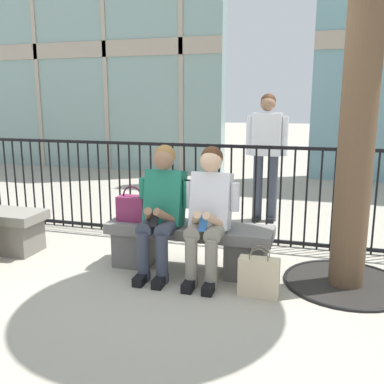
{
  "coord_description": "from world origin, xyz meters",
  "views": [
    {
      "loc": [
        1.15,
        -3.73,
        1.6
      ],
      "look_at": [
        0.0,
        0.1,
        0.75
      ],
      "focal_mm": 39.71,
      "sensor_mm": 36.0,
      "label": 1
    }
  ],
  "objects_px": {
    "stone_bench": "(189,243)",
    "seated_person_companion": "(209,209)",
    "seated_person_with_phone": "(162,206)",
    "shopping_bag": "(259,276)",
    "handbag_on_bench": "(133,208)",
    "bystander_at_railing": "(266,148)"
  },
  "relations": [
    {
      "from": "seated_person_with_phone",
      "to": "shopping_bag",
      "type": "distance_m",
      "value": 1.1
    },
    {
      "from": "stone_bench",
      "to": "seated_person_with_phone",
      "type": "relative_size",
      "value": 1.32
    },
    {
      "from": "handbag_on_bench",
      "to": "stone_bench",
      "type": "bearing_deg",
      "value": 0.99
    },
    {
      "from": "handbag_on_bench",
      "to": "bystander_at_railing",
      "type": "distance_m",
      "value": 2.29
    },
    {
      "from": "stone_bench",
      "to": "bystander_at_railing",
      "type": "height_order",
      "value": "bystander_at_railing"
    },
    {
      "from": "handbag_on_bench",
      "to": "bystander_at_railing",
      "type": "height_order",
      "value": "bystander_at_railing"
    },
    {
      "from": "seated_person_companion",
      "to": "bystander_at_railing",
      "type": "height_order",
      "value": "bystander_at_railing"
    },
    {
      "from": "handbag_on_bench",
      "to": "shopping_bag",
      "type": "bearing_deg",
      "value": -16.22
    },
    {
      "from": "seated_person_with_phone",
      "to": "seated_person_companion",
      "type": "distance_m",
      "value": 0.45
    },
    {
      "from": "seated_person_companion",
      "to": "stone_bench",
      "type": "bearing_deg",
      "value": 150.38
    },
    {
      "from": "stone_bench",
      "to": "seated_person_with_phone",
      "type": "height_order",
      "value": "seated_person_with_phone"
    },
    {
      "from": "stone_bench",
      "to": "handbag_on_bench",
      "type": "relative_size",
      "value": 4.58
    },
    {
      "from": "stone_bench",
      "to": "handbag_on_bench",
      "type": "bearing_deg",
      "value": -179.01
    },
    {
      "from": "seated_person_with_phone",
      "to": "seated_person_companion",
      "type": "xyz_separation_m",
      "value": [
        0.45,
        0.0,
        0.0
      ]
    },
    {
      "from": "seated_person_with_phone",
      "to": "bystander_at_railing",
      "type": "xyz_separation_m",
      "value": [
        0.7,
        2.11,
        0.35
      ]
    },
    {
      "from": "seated_person_with_phone",
      "to": "seated_person_companion",
      "type": "bearing_deg",
      "value": 0.0
    },
    {
      "from": "handbag_on_bench",
      "to": "shopping_bag",
      "type": "height_order",
      "value": "handbag_on_bench"
    },
    {
      "from": "shopping_bag",
      "to": "bystander_at_railing",
      "type": "distance_m",
      "value": 2.52
    },
    {
      "from": "seated_person_with_phone",
      "to": "bystander_at_railing",
      "type": "distance_m",
      "value": 2.25
    },
    {
      "from": "stone_bench",
      "to": "seated_person_companion",
      "type": "relative_size",
      "value": 1.32
    },
    {
      "from": "handbag_on_bench",
      "to": "bystander_at_railing",
      "type": "bearing_deg",
      "value": 62.02
    },
    {
      "from": "stone_bench",
      "to": "seated_person_companion",
      "type": "height_order",
      "value": "seated_person_companion"
    }
  ]
}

